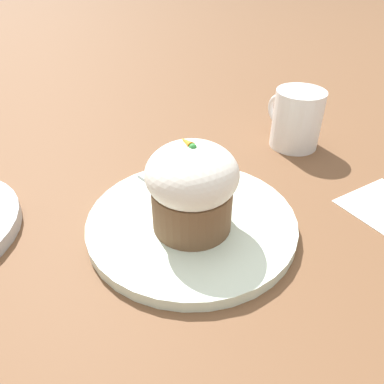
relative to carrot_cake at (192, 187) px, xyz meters
name	(u,v)px	position (x,y,z in m)	size (l,w,h in m)	color
ground_plane	(192,227)	(0.01, -0.01, -0.07)	(4.00, 4.00, 0.00)	brown
dessert_plate	(192,222)	(0.01, -0.01, -0.06)	(0.25, 0.25, 0.01)	silver
carrot_cake	(192,187)	(0.00, 0.00, 0.00)	(0.10, 0.10, 0.11)	brown
spoon	(182,201)	(0.04, -0.01, -0.05)	(0.13, 0.05, 0.01)	#B7B7BC
coffee_cup	(296,119)	(0.11, -0.26, -0.02)	(0.11, 0.08, 0.09)	white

